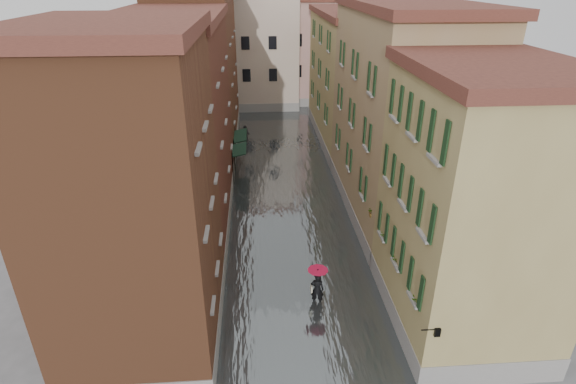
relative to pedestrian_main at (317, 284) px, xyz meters
name	(u,v)px	position (x,y,z in m)	size (l,w,h in m)	color
ground	(302,297)	(-0.67, 0.62, -1.26)	(120.00, 120.00, 0.00)	#5E5F61
floodwater	(285,187)	(-0.67, 13.62, -1.16)	(10.00, 60.00, 0.20)	#4A5052
building_left_near	(134,207)	(-7.67, -1.38, 5.24)	(6.00, 8.00, 13.00)	brown
building_left_mid	(177,128)	(-7.67, 9.62, 4.99)	(6.00, 14.00, 12.50)	#56291B
building_left_far	(200,69)	(-7.67, 24.62, 5.74)	(6.00, 16.00, 14.00)	brown
building_right_near	(472,212)	(6.33, -1.38, 4.49)	(6.00, 8.00, 11.50)	#97844E
building_right_mid	(398,119)	(6.33, 9.62, 5.24)	(6.00, 14.00, 13.00)	#9B815E
building_right_far	(351,81)	(6.33, 24.62, 4.49)	(6.00, 16.00, 11.50)	#97844E
building_end_cream	(246,51)	(-3.67, 38.62, 5.24)	(12.00, 9.00, 13.00)	beige
building_end_pink	(318,52)	(5.33, 40.62, 4.74)	(10.00, 9.00, 12.00)	tan
awning_near	(239,150)	(-4.16, 15.48, 1.20)	(1.09, 2.77, 2.80)	#163222
awning_far	(240,136)	(-4.15, 18.79, 1.21)	(1.09, 3.28, 2.80)	#163222
wall_lantern	(436,331)	(3.66, -5.38, 1.75)	(0.71, 0.22, 0.35)	black
window_planters	(385,230)	(3.45, 1.04, 2.25)	(0.59, 10.66, 0.84)	maroon
pedestrian_main	(317,284)	(0.00, 0.00, 0.00)	(1.00, 1.00, 2.06)	black
pedestrian_far	(246,134)	(-3.81, 24.22, -0.43)	(0.81, 0.63, 1.66)	black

